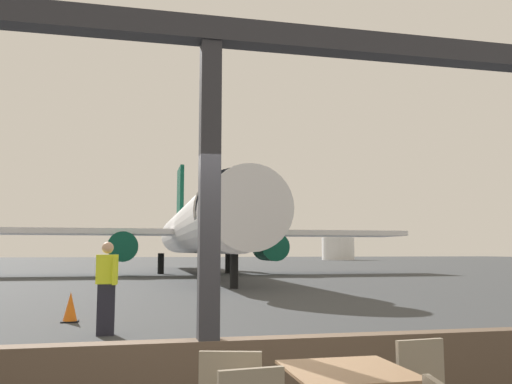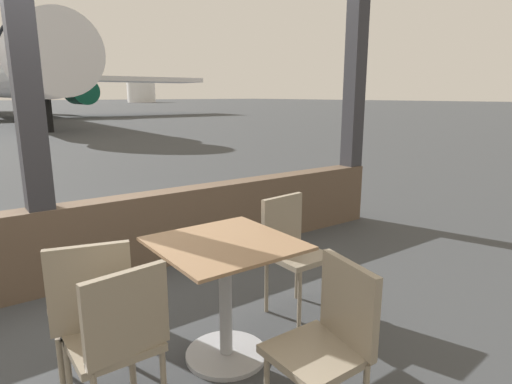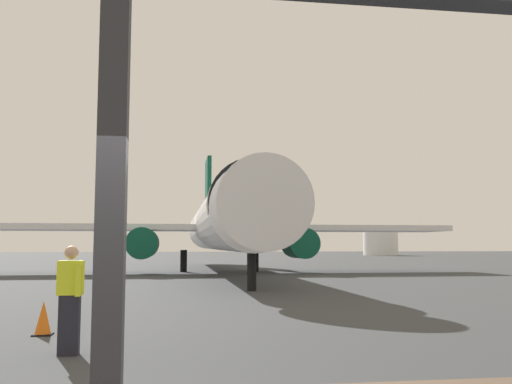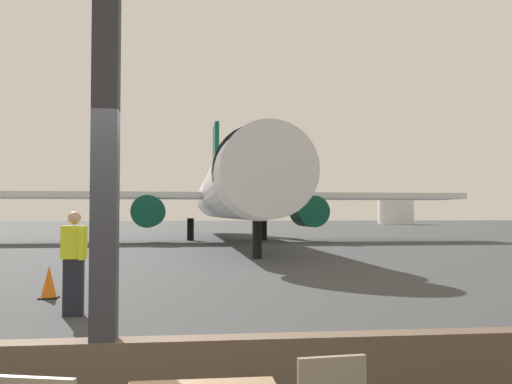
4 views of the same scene
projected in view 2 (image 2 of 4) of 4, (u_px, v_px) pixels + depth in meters
name	position (u px, v px, depth m)	size (l,w,h in m)	color
window_frame	(32.00, 134.00, 3.39)	(7.69, 0.24, 3.90)	brown
dining_table	(225.00, 291.00, 2.65)	(0.80, 0.80, 0.77)	#8C6B4C
cafe_chair_window_left	(93.00, 308.00, 2.25)	(0.47, 0.47, 0.92)	gray
cafe_chair_window_right	(119.00, 335.00, 2.02)	(0.42, 0.42, 0.88)	gray
cafe_chair_aisle_left	(330.00, 335.00, 2.04)	(0.45, 0.45, 0.87)	gray
cafe_chair_aisle_right	(291.00, 244.00, 3.25)	(0.42, 0.42, 0.89)	gray
airplane	(2.00, 73.00, 29.81)	(30.03, 36.31, 9.89)	silver
fuel_storage_tank	(141.00, 93.00, 94.31)	(6.02, 6.02, 4.17)	white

